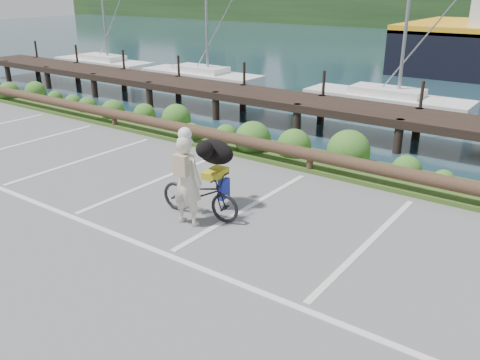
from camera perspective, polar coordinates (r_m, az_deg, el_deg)
name	(u,v)px	position (r m, az deg, el deg)	size (l,w,h in m)	color
ground	(182,246)	(9.00, -6.50, -7.34)	(72.00, 72.00, 0.00)	#5D5D60
vegetation_strip	(323,163)	(13.03, 9.27, 1.95)	(34.00, 1.60, 0.10)	#3D5B21
log_rail	(309,172)	(12.46, 7.79, 0.89)	(32.00, 0.30, 0.60)	#443021
bicycle	(200,194)	(9.89, -4.53, -1.59)	(0.61, 1.74, 0.92)	black
cyclist	(187,181)	(9.43, -6.00, -0.08)	(0.64, 0.42, 1.75)	beige
dog	(215,152)	(10.08, -2.85, 3.18)	(0.86, 0.42, 0.50)	black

